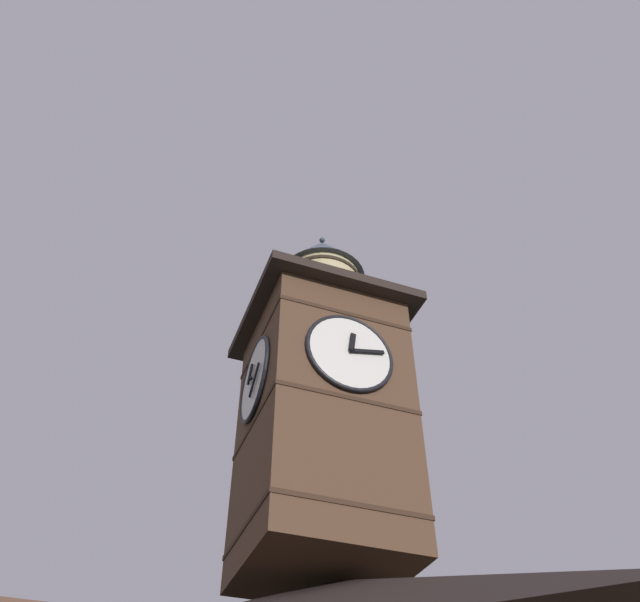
{
  "coord_description": "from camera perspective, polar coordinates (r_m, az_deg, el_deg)",
  "views": [
    {
      "loc": [
        6.48,
        9.95,
        1.86
      ],
      "look_at": [
        1.86,
        -2.29,
        14.12
      ],
      "focal_mm": 37.7,
      "sensor_mm": 36.0,
      "label": 1
    }
  ],
  "objects": [
    {
      "name": "clock_tower",
      "position": [
        15.59,
        0.2,
        -8.12
      ],
      "size": [
        3.88,
        3.88,
        9.61
      ],
      "color": "brown",
      "rests_on": "building_main"
    },
    {
      "name": "flying_bird_high",
      "position": [
        23.52,
        0.17,
        4.0
      ],
      "size": [
        0.69,
        0.24,
        0.13
      ],
      "color": "black"
    }
  ]
}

